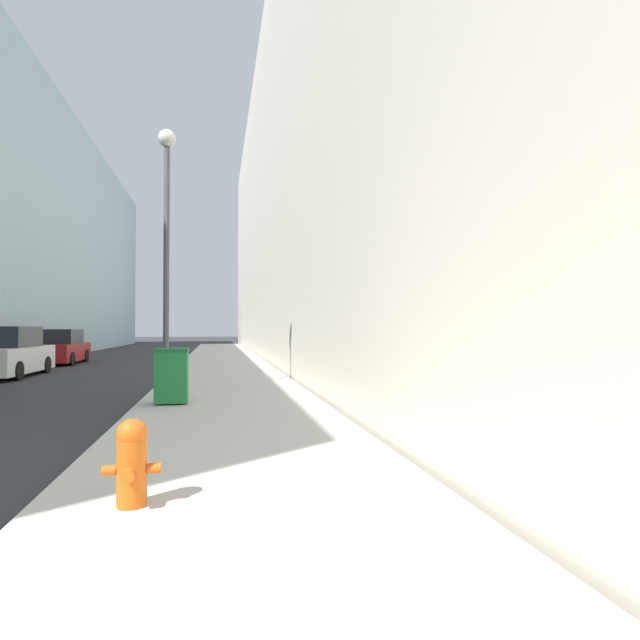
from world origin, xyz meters
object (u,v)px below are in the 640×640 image
trash_bin (172,375)px  parked_sedan_far (60,348)px  fire_hydrant (132,460)px  parked_sedan_near (7,354)px  lamppost (167,230)px

trash_bin → parked_sedan_far: (-6.49, 15.06, 0.03)m
fire_hydrant → trash_bin: 6.22m
trash_bin → parked_sedan_near: size_ratio=0.25×
trash_bin → parked_sedan_near: (-6.34, 8.56, 0.07)m
fire_hydrant → trash_bin: trash_bin is taller
fire_hydrant → parked_sedan_near: (-6.54, 14.78, 0.26)m
lamppost → fire_hydrant: bearing=-86.3°
fire_hydrant → parked_sedan_far: (-6.69, 21.28, 0.22)m
trash_bin → parked_sedan_far: size_ratio=0.27×
lamppost → parked_sedan_far: bearing=116.4°
trash_bin → lamppost: (-0.39, 2.76, 3.59)m
fire_hydrant → trash_bin: bearing=91.8°
lamppost → parked_sedan_far: (-6.11, 12.30, -3.56)m
trash_bin → parked_sedan_near: bearing=126.5°
parked_sedan_near → fire_hydrant: bearing=-66.1°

